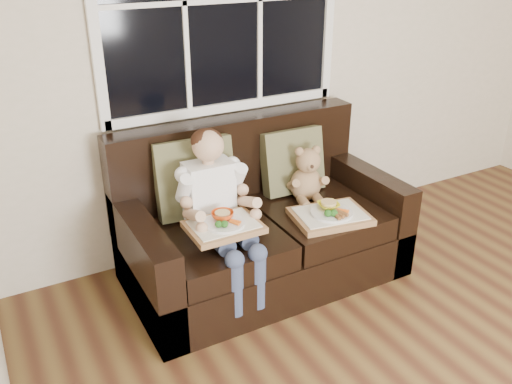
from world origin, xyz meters
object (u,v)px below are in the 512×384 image
tray_right (330,215)px  tray_left (224,225)px  teddy_bear (307,177)px  child (217,200)px  loveseat (259,229)px

tray_right → tray_left: bearing=-173.6°
teddy_bear → tray_left: (-0.72, -0.27, -0.02)m
tray_right → child: bearing=173.1°
loveseat → teddy_bear: 0.45m
tray_left → tray_right: tray_left is taller
teddy_bear → tray_left: bearing=-144.6°
child → tray_left: bearing=-102.1°
loveseat → child: (-0.34, -0.12, 0.34)m
teddy_bear → child: bearing=-155.7°
tray_right → loveseat: bearing=144.5°
teddy_bear → tray_right: (-0.03, -0.31, -0.12)m
teddy_bear → tray_right: 0.33m
child → tray_right: bearing=-16.4°
loveseat → tray_right: (0.32, -0.31, 0.17)m
teddy_bear → loveseat: bearing=-166.0°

